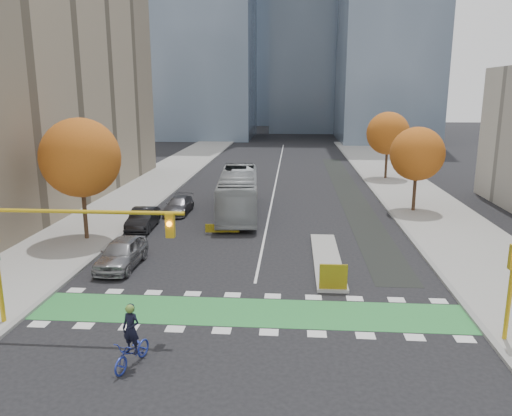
% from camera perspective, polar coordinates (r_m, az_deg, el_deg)
% --- Properties ---
extents(ground, '(300.00, 300.00, 0.00)m').
position_cam_1_polar(ground, '(21.97, -1.14, -13.46)').
color(ground, black).
rests_on(ground, ground).
extents(sidewalk_west, '(7.00, 120.00, 0.15)m').
position_cam_1_polar(sidewalk_west, '(43.54, -16.53, -0.34)').
color(sidewalk_west, gray).
rests_on(sidewalk_west, ground).
extents(sidewalk_east, '(7.00, 120.00, 0.15)m').
position_cam_1_polar(sidewalk_east, '(42.35, 20.07, -0.98)').
color(sidewalk_east, gray).
rests_on(sidewalk_east, ground).
extents(curb_west, '(0.30, 120.00, 0.16)m').
position_cam_1_polar(curb_west, '(42.43, -12.11, -0.43)').
color(curb_west, gray).
rests_on(curb_west, ground).
extents(curb_east, '(0.30, 120.00, 0.16)m').
position_cam_1_polar(curb_east, '(41.53, 15.42, -0.91)').
color(curb_east, gray).
rests_on(curb_east, ground).
extents(bike_crossing, '(20.00, 3.00, 0.01)m').
position_cam_1_polar(bike_crossing, '(23.31, -0.79, -11.80)').
color(bike_crossing, '#2A8139').
rests_on(bike_crossing, ground).
extents(centre_line, '(0.15, 70.00, 0.01)m').
position_cam_1_polar(centre_line, '(60.38, 2.44, 3.79)').
color(centre_line, silver).
rests_on(centre_line, ground).
extents(bike_lane_paint, '(2.50, 50.00, 0.01)m').
position_cam_1_polar(bike_lane_paint, '(50.82, 10.55, 1.79)').
color(bike_lane_paint, black).
rests_on(bike_lane_paint, ground).
extents(median_island, '(1.60, 10.00, 0.16)m').
position_cam_1_polar(median_island, '(30.24, 8.10, -5.80)').
color(median_island, gray).
rests_on(median_island, ground).
extents(hazard_board, '(1.40, 0.12, 1.30)m').
position_cam_1_polar(hazard_board, '(25.49, 8.83, -7.77)').
color(hazard_board, yellow).
rests_on(hazard_board, median_island).
extents(tree_west, '(5.20, 5.20, 8.22)m').
position_cam_1_polar(tree_west, '(34.72, -19.42, 5.44)').
color(tree_west, '#332114').
rests_on(tree_west, ground).
extents(tree_east_near, '(4.40, 4.40, 7.08)m').
position_cam_1_polar(tree_east_near, '(43.04, 17.94, 5.90)').
color(tree_east_near, '#332114').
rests_on(tree_east_near, ground).
extents(tree_east_far, '(4.80, 4.80, 7.65)m').
position_cam_1_polar(tree_east_far, '(58.69, 14.85, 8.25)').
color(tree_east_far, '#332114').
rests_on(tree_east_far, ground).
extents(traffic_signal_west, '(8.53, 0.56, 5.20)m').
position_cam_1_polar(traffic_signal_west, '(22.19, -22.19, -3.02)').
color(traffic_signal_west, '#BF9914').
rests_on(traffic_signal_west, ground).
extents(traffic_signal_east, '(0.35, 0.43, 4.10)m').
position_cam_1_polar(traffic_signal_east, '(22.07, 27.20, -7.15)').
color(traffic_signal_east, '#BF9914').
rests_on(traffic_signal_east, ground).
extents(cyclist, '(1.30, 2.22, 2.42)m').
position_cam_1_polar(cyclist, '(19.39, -13.98, -15.04)').
color(cyclist, '#21309A').
rests_on(cyclist, ground).
extents(bus, '(3.98, 12.94, 3.55)m').
position_cam_1_polar(bus, '(40.76, -2.03, 1.75)').
color(bus, '#9BA0A2').
rests_on(bus, ground).
extents(parked_car_a, '(2.06, 4.94, 1.67)m').
position_cam_1_polar(parked_car_a, '(29.63, -15.10, -5.00)').
color(parked_car_a, gray).
rests_on(parked_car_a, ground).
extents(parked_car_b, '(1.80, 4.68, 1.52)m').
position_cam_1_polar(parked_car_b, '(37.37, -12.80, -1.23)').
color(parked_car_b, black).
rests_on(parked_car_b, ground).
extents(parked_car_c, '(1.94, 4.65, 1.34)m').
position_cam_1_polar(parked_car_c, '(41.70, -8.83, 0.31)').
color(parked_car_c, '#525156').
rests_on(parked_car_c, ground).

